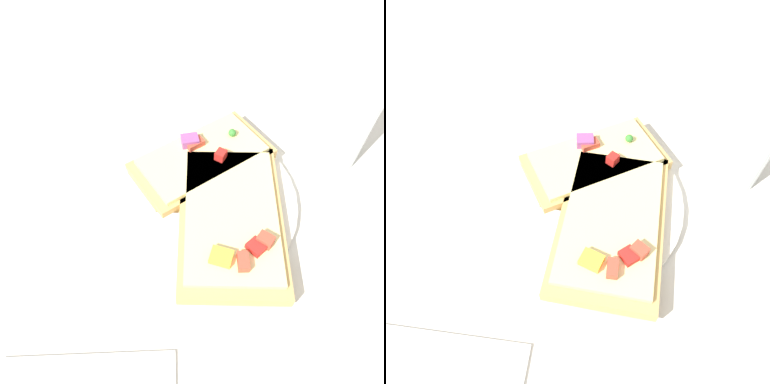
{
  "view_description": "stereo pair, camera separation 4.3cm",
  "coord_description": "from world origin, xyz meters",
  "views": [
    {
      "loc": [
        -0.01,
        -0.25,
        0.37
      ],
      "look_at": [
        0.0,
        0.0,
        0.02
      ],
      "focal_mm": 35.0,
      "sensor_mm": 36.0,
      "label": 1
    },
    {
      "loc": [
        0.03,
        -0.25,
        0.37
      ],
      "look_at": [
        0.0,
        0.0,
        0.02
      ],
      "focal_mm": 35.0,
      "sensor_mm": 36.0,
      "label": 2
    }
  ],
  "objects": [
    {
      "name": "fork",
      "position": [
        -0.01,
        -0.03,
        0.01
      ],
      "size": [
        0.21,
        0.04,
        0.01
      ],
      "rotation": [
        0.0,
        0.0,
        6.19
      ],
      "color": "silver",
      "rests_on": "plate"
    },
    {
      "name": "plate",
      "position": [
        0.0,
        0.0,
        0.01
      ],
      "size": [
        0.24,
        0.24,
        0.01
      ],
      "color": "silver",
      "rests_on": "ground"
    },
    {
      "name": "pizza_slice_main",
      "position": [
        0.04,
        -0.03,
        0.02
      ],
      "size": [
        0.12,
        0.2,
        0.03
      ],
      "rotation": [
        0.0,
        0.0,
        4.65
      ],
      "color": "tan",
      "rests_on": "plate"
    },
    {
      "name": "crumb_scatter",
      "position": [
        0.03,
        0.02,
        0.02
      ],
      "size": [
        0.11,
        0.1,
        0.01
      ],
      "color": "tan",
      "rests_on": "plate"
    },
    {
      "name": "ground_plane",
      "position": [
        0.0,
        0.0,
        0.0
      ],
      "size": [
        4.0,
        4.0,
        0.0
      ],
      "primitive_type": "plane",
      "color": "beige"
    },
    {
      "name": "knife",
      "position": [
        -0.04,
        0.04,
        0.01
      ],
      "size": [
        0.21,
        0.04,
        0.01
      ],
      "rotation": [
        0.0,
        0.0,
        6.16
      ],
      "color": "silver",
      "rests_on": "plate"
    },
    {
      "name": "drinking_glass",
      "position": [
        0.18,
        0.07,
        0.05
      ],
      "size": [
        0.07,
        0.07,
        0.1
      ],
      "color": "silver",
      "rests_on": "ground"
    },
    {
      "name": "pizza_slice_corner",
      "position": [
        0.01,
        0.05,
        0.02
      ],
      "size": [
        0.19,
        0.16,
        0.03
      ],
      "rotation": [
        0.0,
        0.0,
        3.7
      ],
      "color": "tan",
      "rests_on": "plate"
    }
  ]
}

